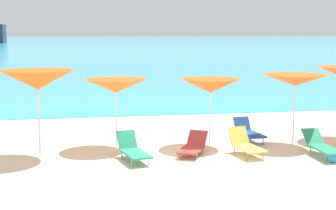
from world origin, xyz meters
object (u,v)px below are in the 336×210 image
lounge_chair_0 (322,145)px  beach_ball (333,158)px  lounge_chair_2 (133,150)px  lounge_chair_6 (248,131)px  umbrella_2 (37,80)px  umbrella_3 (116,86)px  umbrella_4 (210,86)px  umbrella_5 (295,80)px  lounge_chair_10 (193,146)px  lounge_chair_9 (246,144)px

lounge_chair_0 → beach_ball: (-0.06, -0.72, -0.17)m
lounge_chair_2 → lounge_chair_6: bearing=11.6°
umbrella_2 → umbrella_3: (2.21, 0.74, -0.29)m
umbrella_4 → umbrella_5: umbrella_5 is taller
umbrella_4 → lounge_chair_10: bearing=-126.3°
umbrella_2 → lounge_chair_9: size_ratio=1.72×
umbrella_4 → lounge_chair_2: bearing=-150.6°
lounge_chair_9 → lounge_chair_10: size_ratio=0.91×
umbrella_5 → lounge_chair_9: 2.78m
beach_ball → lounge_chair_6: bearing=114.4°
umbrella_4 → lounge_chair_0: 3.67m
umbrella_3 → umbrella_5: bearing=-5.7°
umbrella_2 → umbrella_4: umbrella_2 is taller
lounge_chair_9 → umbrella_3: bearing=145.3°
umbrella_3 → lounge_chair_6: 4.48m
umbrella_2 → lounge_chair_0: 8.14m
lounge_chair_9 → beach_ball: size_ratio=5.18×
umbrella_4 → beach_ball: size_ratio=7.54×
umbrella_5 → lounge_chair_9: size_ratio=1.54×
umbrella_3 → lounge_chair_10: bearing=-32.0°
lounge_chair_6 → beach_ball: lounge_chair_6 is taller
umbrella_2 → lounge_chair_6: bearing=7.3°
umbrella_3 → lounge_chair_6: bearing=1.1°
umbrella_4 → lounge_chair_9: bearing=-64.0°
umbrella_5 → lounge_chair_10: umbrella_5 is taller
lounge_chair_0 → umbrella_2: bearing=171.1°
lounge_chair_9 → lounge_chair_10: bearing=156.8°
umbrella_4 → umbrella_3: bearing=174.9°
lounge_chair_6 → lounge_chair_9: (-0.69, -1.73, -0.00)m
umbrella_4 → beach_ball: umbrella_4 is taller
umbrella_4 → lounge_chair_6: bearing=13.9°
beach_ball → lounge_chair_10: bearing=155.9°
lounge_chair_6 → beach_ball: size_ratio=5.46×
umbrella_3 → lounge_chair_6: (4.21, 0.08, -1.54)m
lounge_chair_2 → lounge_chair_10: 1.80m
umbrella_5 → lounge_chair_0: umbrella_5 is taller
umbrella_5 → beach_ball: size_ratio=7.98×
lounge_chair_10 → lounge_chair_2: bearing=-140.2°
lounge_chair_2 → lounge_chair_10: (1.76, 0.38, -0.06)m
lounge_chair_0 → lounge_chair_9: size_ratio=1.25×
lounge_chair_2 → umbrella_4: bearing=16.6°
lounge_chair_2 → lounge_chair_6: lounge_chair_2 is taller
umbrella_4 → lounge_chair_9: size_ratio=1.46×
umbrella_2 → lounge_chair_6: umbrella_2 is taller
lounge_chair_0 → lounge_chair_2: 5.30m
umbrella_3 → lounge_chair_9: size_ratio=1.46×
umbrella_4 → lounge_chair_2: umbrella_4 is taller
umbrella_5 → lounge_chair_9: bearing=-150.2°
umbrella_2 → lounge_chair_0: bearing=-10.0°
umbrella_3 → lounge_chair_2: 2.31m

